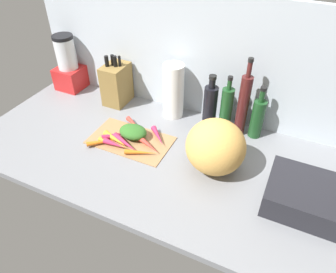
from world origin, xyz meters
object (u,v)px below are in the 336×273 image
at_px(winter_squash, 215,147).
at_px(carrot_0, 103,142).
at_px(carrot_1, 125,143).
at_px(bottle_2, 243,105).
at_px(carrot_7, 115,139).
at_px(bottle_0, 210,107).
at_px(cutting_board, 131,140).
at_px(paper_towel_roll, 173,91).
at_px(carrot_5, 113,143).
at_px(carrot_6, 114,144).
at_px(carrot_2, 158,136).
at_px(carrot_3, 141,152).
at_px(carrot_8, 134,124).
at_px(dish_rack, 304,196).
at_px(carrot_9, 148,144).
at_px(bottle_1, 226,110).
at_px(bottle_3, 257,118).
at_px(carrot_4, 117,135).
at_px(knife_block, 117,84).
at_px(blender_appliance, 68,66).

bearing_deg(winter_squash, carrot_0, -171.81).
height_order(carrot_1, bottle_2, bottle_2).
relative_size(carrot_7, bottle_0, 0.49).
xyz_separation_m(cutting_board, paper_towel_roll, (0.09, 0.28, 0.14)).
distance_m(carrot_5, bottle_0, 0.48).
xyz_separation_m(carrot_6, paper_towel_roll, (0.13, 0.36, 0.12)).
height_order(carrot_0, carrot_2, carrot_2).
height_order(carrot_0, paper_towel_roll, paper_towel_roll).
bearing_deg(carrot_3, carrot_8, 128.02).
distance_m(bottle_0, dish_rack, 0.57).
xyz_separation_m(carrot_7, carrot_8, (0.02, 0.14, -0.00)).
xyz_separation_m(carrot_9, bottle_0, (0.19, 0.26, 0.10)).
relative_size(carrot_2, carrot_7, 0.96).
bearing_deg(carrot_2, paper_towel_roll, 96.04).
relative_size(carrot_3, bottle_2, 0.38).
bearing_deg(carrot_8, bottle_1, 21.87).
height_order(carrot_2, carrot_5, carrot_2).
xyz_separation_m(carrot_2, bottle_3, (0.40, 0.23, 0.08)).
height_order(carrot_4, knife_block, knife_block).
bearing_deg(carrot_1, knife_block, 126.89).
height_order(carrot_6, paper_towel_roll, paper_towel_roll).
relative_size(carrot_0, carrot_7, 1.05).
bearing_deg(dish_rack, cutting_board, 176.07).
relative_size(carrot_4, carrot_6, 1.32).
height_order(carrot_8, winter_squash, winter_squash).
xyz_separation_m(cutting_board, carrot_8, (-0.03, 0.10, 0.02)).
relative_size(carrot_8, bottle_0, 0.45).
relative_size(paper_towel_roll, bottle_3, 1.07).
relative_size(carrot_9, bottle_3, 0.57).
bearing_deg(carrot_8, bottle_3, 19.46).
bearing_deg(carrot_2, carrot_3, -97.45).
bearing_deg(cutting_board, carrot_1, -87.54).
xyz_separation_m(blender_appliance, dish_rack, (1.33, -0.34, -0.09)).
bearing_deg(paper_towel_roll, bottle_2, -1.09).
bearing_deg(blender_appliance, carrot_8, -19.70).
bearing_deg(carrot_5, carrot_2, 39.25).
bearing_deg(bottle_3, carrot_7, -149.44).
xyz_separation_m(winter_squash, knife_block, (-0.64, 0.28, -0.01)).
bearing_deg(carrot_4, carrot_9, 0.60).
relative_size(carrot_5, winter_squash, 0.61).
bearing_deg(carrot_1, blender_appliance, 149.47).
height_order(carrot_3, dish_rack, dish_rack).
height_order(carrot_6, blender_appliance, blender_appliance).
bearing_deg(carrot_1, carrot_5, -156.55).
distance_m(carrot_1, carrot_8, 0.15).
bearing_deg(blender_appliance, carrot_5, -34.57).
distance_m(carrot_0, carrot_4, 0.08).
relative_size(carrot_0, dish_rack, 0.54).
bearing_deg(carrot_0, bottle_2, 33.45).
relative_size(carrot_0, knife_block, 0.54).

